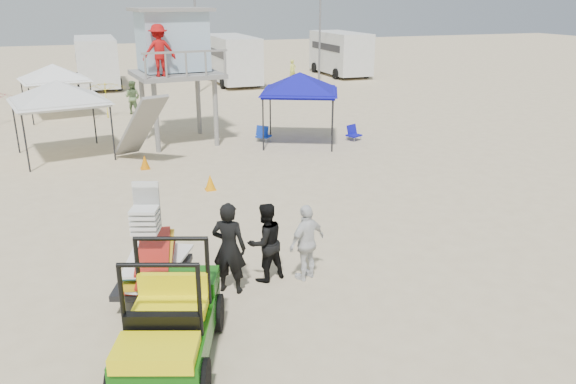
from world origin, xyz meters
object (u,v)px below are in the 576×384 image
object	(u,v)px
surf_trailer	(152,257)
utility_cart	(168,313)
man_left	(229,248)
canopy_blue	(300,76)
lifeguard_tower	(172,46)

from	to	relation	value
surf_trailer	utility_cart	bearing A→B (deg)	-90.21
utility_cart	man_left	xyz separation A→B (m)	(1.52, 2.04, 0.03)
utility_cart	canopy_blue	world-z (taller)	canopy_blue
surf_trailer	man_left	distance (m)	1.55
lifeguard_tower	canopy_blue	world-z (taller)	lifeguard_tower
man_left	canopy_blue	distance (m)	12.83
man_left	canopy_blue	world-z (taller)	canopy_blue
man_left	canopy_blue	size ratio (longest dim) A/B	0.51
utility_cart	surf_trailer	distance (m)	2.34
man_left	surf_trailer	bearing A→B (deg)	21.06
lifeguard_tower	canopy_blue	bearing A→B (deg)	-21.91
man_left	lifeguard_tower	world-z (taller)	lifeguard_tower
surf_trailer	lifeguard_tower	size ratio (longest dim) A/B	0.47
surf_trailer	lifeguard_tower	bearing A→B (deg)	78.83
utility_cart	canopy_blue	bearing A→B (deg)	61.14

